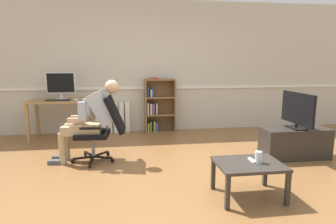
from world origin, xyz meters
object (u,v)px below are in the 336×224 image
(radiator, at_px, (113,117))
(imac_monitor, at_px, (61,84))
(tv_screen, at_px, (298,110))
(tv_stand, at_px, (295,143))
(coffee_table, at_px, (249,167))
(computer_desk, at_px, (60,106))
(person_seated, at_px, (91,118))
(keyboard, at_px, (58,100))
(office_chair, at_px, (103,126))
(drinking_glass, at_px, (259,157))
(computer_mouse, at_px, (76,99))
(spare_remote, at_px, (252,160))
(bookshelf, at_px, (158,107))

(radiator, bearing_deg, imac_monitor, -161.37)
(imac_monitor, relative_size, tv_screen, 0.67)
(tv_stand, relative_size, coffee_table, 1.45)
(computer_desk, distance_m, person_seated, 1.55)
(keyboard, height_order, tv_screen, tv_screen)
(coffee_table, bearing_deg, tv_stand, 42.36)
(imac_monitor, relative_size, person_seated, 0.44)
(office_chair, xyz_separation_m, person_seated, (-0.17, 0.01, 0.12))
(computer_desk, bearing_deg, drinking_glass, -46.81)
(imac_monitor, bearing_deg, computer_mouse, -33.41)
(radiator, distance_m, drinking_glass, 3.62)
(tv_stand, relative_size, drinking_glass, 8.04)
(person_seated, relative_size, tv_stand, 1.19)
(coffee_table, bearing_deg, office_chair, 139.43)
(imac_monitor, distance_m, coffee_table, 3.88)
(person_seated, height_order, spare_remote, person_seated)
(imac_monitor, height_order, coffee_table, imac_monitor)
(keyboard, bearing_deg, bookshelf, 12.91)
(computer_desk, bearing_deg, spare_remote, -46.68)
(computer_mouse, xyz_separation_m, drinking_glass, (2.31, -2.69, -0.32))
(computer_mouse, bearing_deg, imac_monitor, 146.59)
(tv_screen, bearing_deg, person_seated, 84.49)
(drinking_glass, bearing_deg, office_chair, 140.62)
(tv_stand, bearing_deg, keyboard, 158.26)
(drinking_glass, bearing_deg, radiator, 117.81)
(computer_desk, xyz_separation_m, keyboard, (-0.00, -0.14, 0.13))
(bookshelf, relative_size, coffee_table, 1.63)
(computer_mouse, xyz_separation_m, office_chair, (0.57, -1.26, -0.25))
(computer_desk, relative_size, imac_monitor, 2.07)
(tv_stand, distance_m, tv_screen, 0.51)
(computer_desk, height_order, person_seated, person_seated)
(computer_desk, relative_size, person_seated, 0.92)
(computer_mouse, distance_m, tv_stand, 3.82)
(tv_stand, xyz_separation_m, coffee_table, (-1.24, -1.14, 0.11))
(coffee_table, bearing_deg, computer_desk, 132.34)
(keyboard, bearing_deg, office_chair, -54.05)
(office_chair, bearing_deg, person_seated, -90.00)
(radiator, relative_size, drinking_glass, 5.64)
(person_seated, bearing_deg, radiator, 176.60)
(bookshelf, xyz_separation_m, spare_remote, (0.70, -3.04, -0.14))
(tv_screen, height_order, drinking_glass, tv_screen)
(computer_desk, xyz_separation_m, imac_monitor, (0.02, 0.08, 0.41))
(tv_stand, bearing_deg, tv_screen, 0.21)
(computer_mouse, xyz_separation_m, person_seated, (0.40, -1.25, -0.13))
(computer_mouse, bearing_deg, keyboard, -176.46)
(keyboard, bearing_deg, computer_desk, 88.57)
(office_chair, relative_size, tv_stand, 0.97)
(keyboard, xyz_separation_m, coffee_table, (2.54, -2.65, -0.43))
(imac_monitor, xyz_separation_m, person_seated, (0.70, -1.44, -0.40))
(computer_desk, relative_size, office_chair, 1.13)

